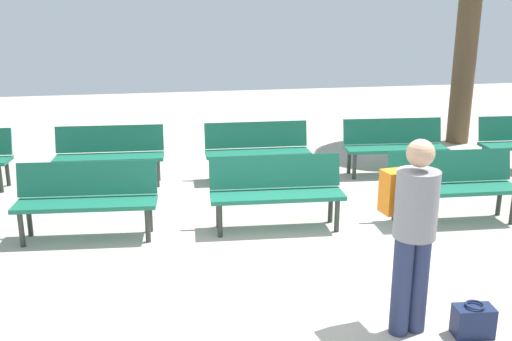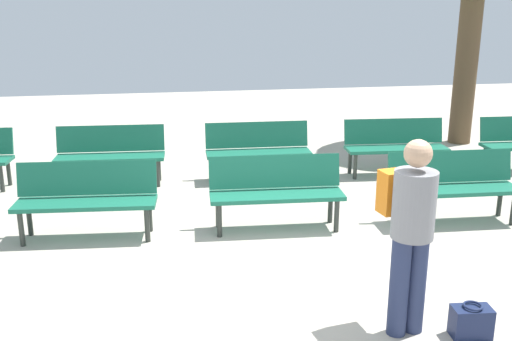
% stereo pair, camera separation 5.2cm
% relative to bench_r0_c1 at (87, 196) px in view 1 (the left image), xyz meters
% --- Properties ---
extents(ground_plane, '(26.17, 26.17, 0.00)m').
position_rel_bench_r0_c1_xyz_m(ground_plane, '(2.09, -1.72, -0.50)').
color(ground_plane, '#B2A899').
extents(bench_r0_c1, '(1.64, 0.63, 0.87)m').
position_rel_bench_r0_c1_xyz_m(bench_r0_c1, '(0.00, 0.00, 0.00)').
color(bench_r0_c1, '#19664C').
rests_on(bench_r0_c1, ground_plane).
extents(bench_r0_c2, '(1.63, 0.59, 0.87)m').
position_rel_bench_r0_c1_xyz_m(bench_r0_c2, '(2.22, -0.12, 0.00)').
color(bench_r0_c2, '#19664C').
rests_on(bench_r0_c2, ground_plane).
extents(bench_r0_c3, '(1.63, 0.57, 0.87)m').
position_rel_bench_r0_c1_xyz_m(bench_r0_c3, '(4.43, -0.29, 0.00)').
color(bench_r0_c3, '#19664C').
rests_on(bench_r0_c3, ground_plane).
extents(bench_r1_c1, '(1.63, 0.60, 0.87)m').
position_rel_bench_r0_c1_xyz_m(bench_r1_c1, '(0.15, 2.08, 0.00)').
color(bench_r1_c1, '#19664C').
rests_on(bench_r1_c1, ground_plane).
extents(bench_r1_c2, '(1.62, 0.55, 0.87)m').
position_rel_bench_r0_c1_xyz_m(bench_r1_c2, '(2.38, 1.94, 0.00)').
color(bench_r1_c2, '#19664C').
rests_on(bench_r1_c2, ground_plane).
extents(bench_r1_c3, '(1.63, 0.61, 0.87)m').
position_rel_bench_r0_c1_xyz_m(bench_r1_c3, '(4.58, 1.80, 0.00)').
color(bench_r1_c3, '#19664C').
rests_on(bench_r1_c3, ground_plane).
extents(visitor_with_backpack, '(0.38, 0.56, 1.65)m').
position_rel_bench_r0_c1_xyz_m(visitor_with_backpack, '(2.77, -2.59, 0.43)').
color(visitor_with_backpack, navy).
rests_on(visitor_with_backpack, ground_plane).
extents(handbag, '(0.34, 0.21, 0.29)m').
position_rel_bench_r0_c1_xyz_m(handbag, '(3.28, -2.79, -0.37)').
color(handbag, '#192347').
rests_on(handbag, ground_plane).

